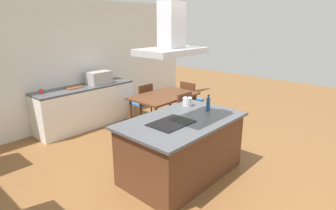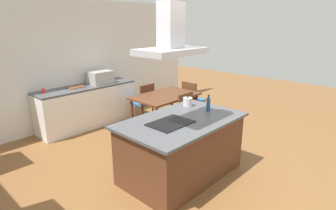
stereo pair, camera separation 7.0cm
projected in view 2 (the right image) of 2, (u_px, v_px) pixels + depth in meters
name	position (u px, v px, depth m)	size (l,w,h in m)	color
ground	(121.00, 145.00, 5.26)	(16.00, 16.00, 0.00)	brown
wall_back	(68.00, 65.00, 6.01)	(7.20, 0.10, 2.70)	white
kitchen_island	(181.00, 147.00, 4.15)	(1.85, 1.15, 0.90)	#59331E
cooktop	(171.00, 123.00, 3.85)	(0.60, 0.44, 0.01)	black
tea_kettle	(188.00, 102.00, 4.61)	(0.20, 0.15, 0.17)	silver
olive_oil_bottle	(208.00, 104.00, 4.34)	(0.06, 0.06, 0.26)	navy
back_counter	(88.00, 106.00, 6.16)	(2.21, 0.62, 0.90)	white
countertop_microwave	(100.00, 77.00, 6.24)	(0.50, 0.38, 0.28)	#B2AFAA
coffee_mug_red	(43.00, 91.00, 5.43)	(0.08, 0.08, 0.09)	red
cutting_board	(76.00, 87.00, 5.90)	(0.34, 0.24, 0.02)	brown
dining_table	(165.00, 99.00, 5.92)	(1.40, 0.90, 0.75)	#59331E
chair_at_right_end	(192.00, 97.00, 6.60)	(0.42, 0.42, 0.89)	#2D6BB7
chair_facing_back_wall	(144.00, 100.00, 6.40)	(0.42, 0.42, 0.89)	#2D6BB7
chair_facing_island	(189.00, 113.00, 5.53)	(0.42, 0.42, 0.89)	#2D6BB7
range_hood	(171.00, 34.00, 3.50)	(0.90, 0.55, 0.78)	#ADADB2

